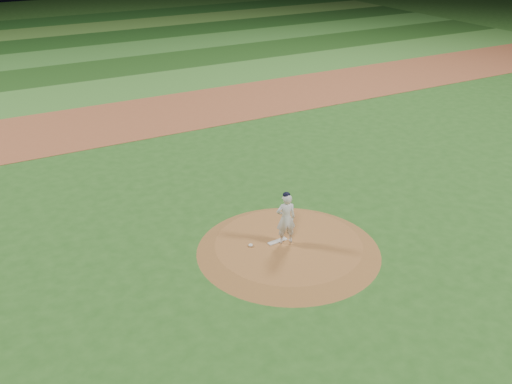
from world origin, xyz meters
TOP-DOWN VIEW (x-y plane):
  - ground at (0.00, 0.00)m, footprint 120.00×120.00m
  - infield_dirt_band at (0.00, 14.00)m, footprint 70.00×6.00m
  - outfield_stripe_0 at (0.00, 19.50)m, footprint 70.00×5.00m
  - outfield_stripe_1 at (0.00, 24.50)m, footprint 70.00×5.00m
  - outfield_stripe_2 at (0.00, 29.50)m, footprint 70.00×5.00m
  - outfield_stripe_3 at (0.00, 34.50)m, footprint 70.00×5.00m
  - outfield_stripe_4 at (0.00, 39.50)m, footprint 70.00×5.00m
  - outfield_stripe_5 at (0.00, 44.50)m, footprint 70.00×5.00m
  - pitchers_mound at (0.00, 0.00)m, footprint 5.50×5.50m
  - pitching_rubber at (-0.23, 0.25)m, footprint 0.64×0.21m
  - rosin_bag at (-1.06, 0.41)m, footprint 0.14×0.14m
  - pitcher_on_mound at (-0.04, 0.12)m, footprint 0.66×0.52m

SIDE VIEW (x-z plane):
  - ground at x=0.00m, z-range 0.00..0.00m
  - outfield_stripe_0 at x=0.00m, z-range 0.00..0.02m
  - outfield_stripe_1 at x=0.00m, z-range 0.00..0.02m
  - outfield_stripe_2 at x=0.00m, z-range 0.00..0.02m
  - outfield_stripe_3 at x=0.00m, z-range 0.00..0.02m
  - outfield_stripe_4 at x=0.00m, z-range 0.00..0.02m
  - outfield_stripe_5 at x=0.00m, z-range 0.00..0.02m
  - infield_dirt_band at x=0.00m, z-range 0.00..0.02m
  - pitchers_mound at x=0.00m, z-range 0.00..0.25m
  - pitching_rubber at x=-0.23m, z-range 0.25..0.28m
  - rosin_bag at x=-1.06m, z-range 0.25..0.33m
  - pitcher_on_mound at x=-0.04m, z-range 0.24..1.90m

